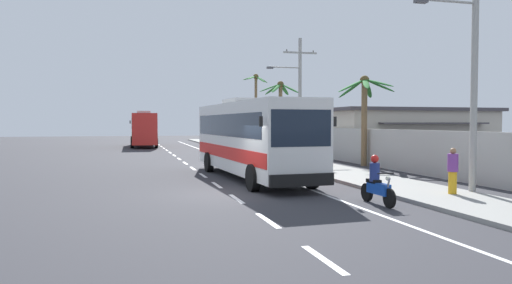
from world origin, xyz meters
The scene contains 16 objects.
ground_plane centered at (0.00, 0.00, 0.00)m, with size 160.00×160.00×0.00m, color #303035.
sidewalk_kerb centered at (6.80, 10.00, 0.07)m, with size 3.20×90.00×0.14m, color gray.
lane_markings centered at (2.02, 14.50, 0.00)m, with size 3.43×71.00×0.01m.
boundary_wall centered at (10.60, 14.00, 1.12)m, with size 0.24×60.00×2.23m, color #B2B2AD.
coach_bus_foreground centered at (1.99, 4.48, 1.97)m, with size 3.39×11.97×3.78m.
coach_bus_far_lane centered at (-1.89, 36.23, 2.00)m, with size 2.94×11.15×3.84m.
motorcycle_beside_bus centered at (4.08, -3.50, 0.64)m, with size 0.56×1.96×1.57m.
pedestrian_near_kerb centered at (6.94, 14.50, 1.06)m, with size 0.36×0.36×1.75m.
pedestrian_midwalk centered at (6.08, 20.10, 0.94)m, with size 0.36×0.36×1.54m.
pedestrian_far_walk centered at (7.26, -3.03, 0.97)m, with size 0.36×0.36×1.59m.
utility_pole_nearest centered at (8.31, -2.64, 5.10)m, with size 3.35×0.24×9.70m.
utility_pole_mid centered at (8.29, 15.13, 4.66)m, with size 3.72×0.24×8.63m.
palm_nearest centered at (8.98, 21.47, 4.33)m, with size 3.63×3.08×6.14m.
palm_second centered at (9.49, 31.38, 5.34)m, with size 2.69×2.69×7.73m.
palm_third centered at (10.20, 8.87, 3.79)m, with size 3.82×3.40×5.44m.
roadside_building centered at (16.54, 15.15, 1.85)m, with size 12.32×8.74×3.67m.
Camera 1 is at (-3.58, -17.10, 2.60)m, focal length 33.49 mm.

